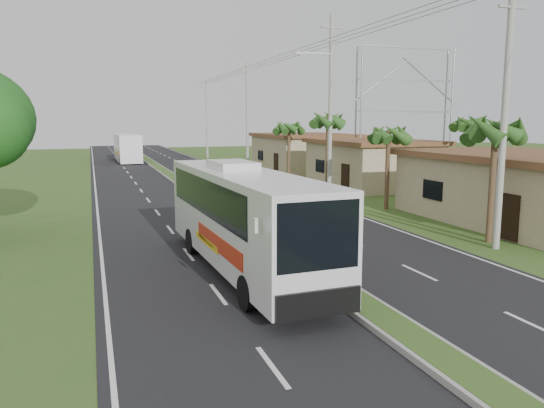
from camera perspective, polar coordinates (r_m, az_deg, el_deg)
name	(u,v)px	position (r m, az deg, el deg)	size (l,w,h in m)	color
ground	(325,283)	(17.21, 5.73, -8.47)	(180.00, 180.00, 0.00)	#33541F
road_asphalt	(201,198)	(35.95, -7.62, 0.67)	(14.00, 160.00, 0.02)	black
median_strip	(201,196)	(35.94, -7.62, 0.82)	(1.20, 160.00, 0.18)	gray
lane_edge_left	(97,203)	(35.29, -18.34, 0.12)	(0.12, 160.00, 0.01)	silver
lane_edge_right	(294,194)	(37.81, 2.39, 1.13)	(0.12, 160.00, 0.01)	silver
shop_near	(529,188)	(29.75, 25.94, 1.56)	(8.60, 12.60, 3.52)	tan
shop_mid	(371,163)	(42.54, 10.65, 4.37)	(7.60, 10.60, 3.67)	tan
shop_far	(304,152)	(55.12, 3.46, 5.60)	(8.60, 11.60, 3.82)	tan
palm_verge_a	(496,130)	(23.95, 22.91, 7.30)	(2.40, 2.40, 5.45)	#473321
palm_verge_b	(389,134)	(31.47, 12.43, 7.32)	(2.40, 2.40, 5.05)	#473321
palm_verge_c	(328,121)	(37.36, 6.04, 8.88)	(2.40, 2.40, 5.85)	#473321
palm_verge_d	(289,128)	(45.87, 1.83, 8.21)	(2.40, 2.40, 5.25)	#473321
palm_behind_shop	(470,124)	(38.59, 20.55, 8.08)	(2.40, 2.40, 5.65)	#473321
utility_pole_a	(505,107)	(22.87, 23.79, 9.54)	(1.60, 0.28, 11.00)	gray
utility_pole_b	(330,104)	(36.34, 6.27, 10.66)	(3.20, 0.28, 12.00)	gray
utility_pole_c	(247,115)	(55.11, -2.68, 9.50)	(1.60, 0.28, 11.00)	gray
utility_pole_d	(207,119)	(74.52, -7.03, 9.10)	(1.60, 0.28, 10.50)	gray
billboard_lattice	(405,103)	(53.43, 14.13, 10.49)	(10.18, 1.18, 12.07)	gray
coach_bus_main	(242,213)	(17.99, -3.20, -0.95)	(2.90, 11.62, 3.73)	silver
coach_bus_far	(127,146)	(69.78, -15.33, 6.03)	(2.78, 11.90, 3.45)	white
motorcyclist	(242,243)	(18.68, -3.20, -4.16)	(1.62, 0.89, 2.35)	black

